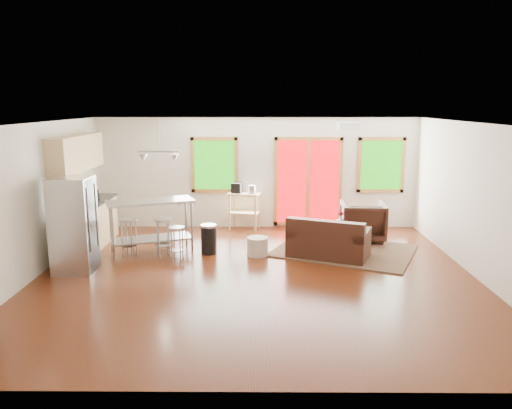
{
  "coord_description": "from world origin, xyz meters",
  "views": [
    {
      "loc": [
        0.07,
        -8.15,
        2.93
      ],
      "look_at": [
        0.0,
        0.3,
        1.2
      ],
      "focal_mm": 35.0,
      "sensor_mm": 36.0,
      "label": 1
    }
  ],
  "objects_px": {
    "rug": "(344,250)",
    "island": "(151,217)",
    "coffee_table": "(346,228)",
    "ottoman": "(302,234)",
    "refrigerator": "(74,225)",
    "kitchen_cart": "(243,198)",
    "loveseat": "(328,242)",
    "armchair": "(363,220)"
  },
  "relations": [
    {
      "from": "rug",
      "to": "island",
      "type": "relative_size",
      "value": 1.46
    },
    {
      "from": "coffee_table",
      "to": "ottoman",
      "type": "height_order",
      "value": "same"
    },
    {
      "from": "refrigerator",
      "to": "island",
      "type": "bearing_deg",
      "value": 46.98
    },
    {
      "from": "ottoman",
      "to": "kitchen_cart",
      "type": "bearing_deg",
      "value": 138.42
    },
    {
      "from": "loveseat",
      "to": "coffee_table",
      "type": "height_order",
      "value": "loveseat"
    },
    {
      "from": "island",
      "to": "ottoman",
      "type": "bearing_deg",
      "value": 13.25
    },
    {
      "from": "loveseat",
      "to": "island",
      "type": "bearing_deg",
      "value": -163.4
    },
    {
      "from": "ottoman",
      "to": "coffee_table",
      "type": "bearing_deg",
      "value": -5.67
    },
    {
      "from": "loveseat",
      "to": "armchair",
      "type": "relative_size",
      "value": 1.81
    },
    {
      "from": "loveseat",
      "to": "refrigerator",
      "type": "bearing_deg",
      "value": -147.61
    },
    {
      "from": "coffee_table",
      "to": "island",
      "type": "relative_size",
      "value": 0.61
    },
    {
      "from": "island",
      "to": "loveseat",
      "type": "bearing_deg",
      "value": -5.23
    },
    {
      "from": "loveseat",
      "to": "refrigerator",
      "type": "xyz_separation_m",
      "value": [
        -4.55,
        -0.85,
        0.53
      ]
    },
    {
      "from": "coffee_table",
      "to": "armchair",
      "type": "distance_m",
      "value": 0.5
    },
    {
      "from": "armchair",
      "to": "ottoman",
      "type": "bearing_deg",
      "value": 11.07
    },
    {
      "from": "ottoman",
      "to": "island",
      "type": "distance_m",
      "value": 3.17
    },
    {
      "from": "ottoman",
      "to": "refrigerator",
      "type": "distance_m",
      "value": 4.58
    },
    {
      "from": "island",
      "to": "kitchen_cart",
      "type": "height_order",
      "value": "kitchen_cart"
    },
    {
      "from": "armchair",
      "to": "refrigerator",
      "type": "xyz_separation_m",
      "value": [
        -5.45,
        -2.05,
        0.37
      ]
    },
    {
      "from": "rug",
      "to": "loveseat",
      "type": "bearing_deg",
      "value": -132.54
    },
    {
      "from": "rug",
      "to": "island",
      "type": "xyz_separation_m",
      "value": [
        -3.84,
        -0.1,
        0.71
      ]
    },
    {
      "from": "coffee_table",
      "to": "island",
      "type": "distance_m",
      "value": 4.02
    },
    {
      "from": "coffee_table",
      "to": "refrigerator",
      "type": "distance_m",
      "value": 5.38
    },
    {
      "from": "armchair",
      "to": "ottoman",
      "type": "relative_size",
      "value": 1.6
    },
    {
      "from": "kitchen_cart",
      "to": "coffee_table",
      "type": "bearing_deg",
      "value": -29.22
    },
    {
      "from": "kitchen_cart",
      "to": "rug",
      "type": "bearing_deg",
      "value": -40.16
    },
    {
      "from": "coffee_table",
      "to": "refrigerator",
      "type": "bearing_deg",
      "value": -160.45
    },
    {
      "from": "island",
      "to": "kitchen_cart",
      "type": "bearing_deg",
      "value": 46.41
    },
    {
      "from": "loveseat",
      "to": "rug",
      "type": "bearing_deg",
      "value": 69.28
    },
    {
      "from": "loveseat",
      "to": "ottoman",
      "type": "xyz_separation_m",
      "value": [
        -0.42,
        1.03,
        -0.12
      ]
    },
    {
      "from": "loveseat",
      "to": "kitchen_cart",
      "type": "height_order",
      "value": "kitchen_cart"
    },
    {
      "from": "refrigerator",
      "to": "kitchen_cart",
      "type": "bearing_deg",
      "value": 46.63
    },
    {
      "from": "armchair",
      "to": "ottoman",
      "type": "distance_m",
      "value": 1.35
    },
    {
      "from": "ottoman",
      "to": "loveseat",
      "type": "bearing_deg",
      "value": -67.96
    },
    {
      "from": "rug",
      "to": "kitchen_cart",
      "type": "distance_m",
      "value": 2.82
    },
    {
      "from": "rug",
      "to": "refrigerator",
      "type": "relative_size",
      "value": 1.56
    },
    {
      "from": "loveseat",
      "to": "ottoman",
      "type": "distance_m",
      "value": 1.12
    },
    {
      "from": "ottoman",
      "to": "island",
      "type": "height_order",
      "value": "island"
    },
    {
      "from": "island",
      "to": "rug",
      "type": "bearing_deg",
      "value": 1.46
    },
    {
      "from": "ottoman",
      "to": "refrigerator",
      "type": "bearing_deg",
      "value": -155.51
    },
    {
      "from": "rug",
      "to": "ottoman",
      "type": "distance_m",
      "value": 1.03
    },
    {
      "from": "refrigerator",
      "to": "coffee_table",
      "type": "bearing_deg",
      "value": 19.55
    }
  ]
}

